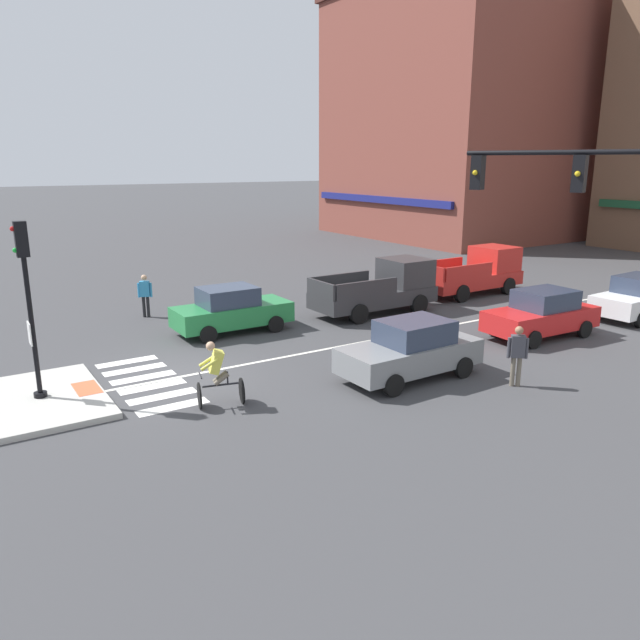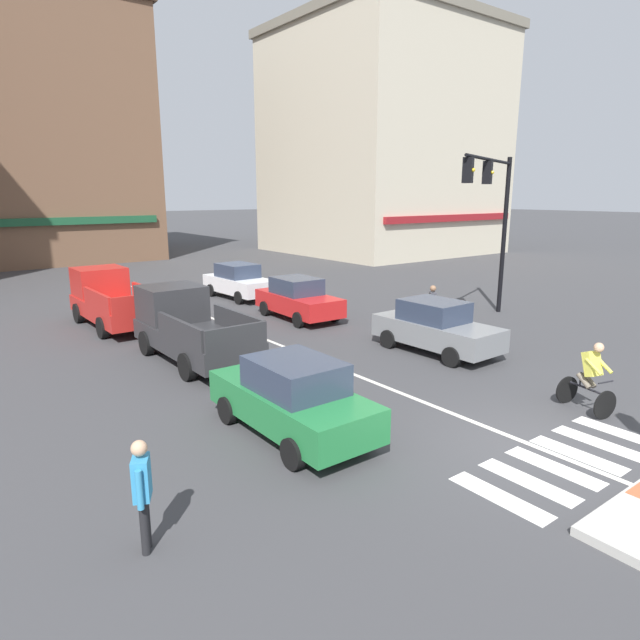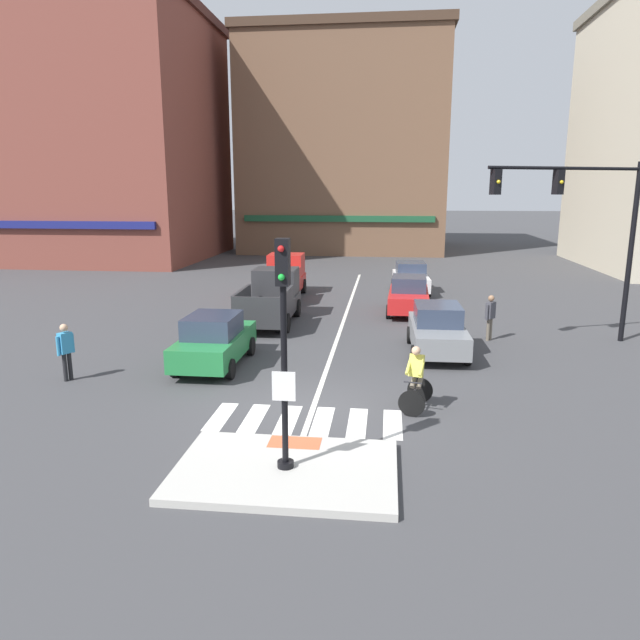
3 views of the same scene
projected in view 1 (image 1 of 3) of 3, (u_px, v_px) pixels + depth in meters
name	position (u px, v px, depth m)	size (l,w,h in m)	color
ground_plane	(173.00, 377.00, 17.12)	(300.00, 300.00, 0.00)	#3D3D3F
traffic_island	(41.00, 399.00, 15.32)	(4.27, 2.92, 0.15)	#B2AFA8
tactile_pad_front	(87.00, 388.00, 15.88)	(1.10, 0.60, 0.01)	#DB5B38
signal_pole	(28.00, 294.00, 14.63)	(0.44, 0.38, 4.38)	black
crosswalk_stripe_a	(127.00, 362.00, 18.43)	(0.44, 1.80, 0.01)	silver
crosswalk_stripe_b	(135.00, 369.00, 17.76)	(0.44, 1.80, 0.01)	silver
crosswalk_stripe_c	(143.00, 378.00, 17.08)	(0.44, 1.80, 0.01)	silver
crosswalk_stripe_d	(152.00, 386.00, 16.40)	(0.44, 1.80, 0.01)	silver
crosswalk_stripe_e	(162.00, 396.00, 15.73)	(0.44, 1.80, 0.01)	silver
crosswalk_stripe_f	(173.00, 407.00, 15.05)	(0.44, 1.80, 0.01)	silver
lane_centre_line	(439.00, 327.00, 22.24)	(0.14, 28.00, 0.01)	silver
traffic_light_mast	(639.00, 232.00, 12.77)	(5.51, 2.31, 6.32)	black
building_far_block	(462.00, 115.00, 48.52)	(17.89, 16.60, 18.95)	brown
car_grey_eastbound_mid	(411.00, 350.00, 16.91)	(1.91, 4.13, 1.64)	slate
car_red_eastbound_far	(542.00, 314.00, 20.88)	(1.96, 4.16, 1.64)	red
car_white_eastbound_distant	(639.00, 297.00, 23.42)	(2.00, 4.18, 1.64)	white
car_green_westbound_near	(231.00, 310.00, 21.45)	(1.86, 4.11, 1.64)	#237A3D
pickup_truck_red_westbound_distant	(477.00, 272.00, 27.77)	(2.14, 5.14, 2.08)	red
pickup_truck_charcoal_westbound_far	(383.00, 288.00, 24.27)	(2.10, 5.12, 2.08)	#2D2D30
cyclist	(217.00, 373.00, 14.88)	(0.90, 1.22, 1.68)	black
pedestrian_at_curb_left	(145.00, 292.00, 23.51)	(0.36, 0.50, 1.67)	black
pedestrian_waiting_far_side	(517.00, 351.00, 16.21)	(0.40, 0.44, 1.67)	#6B6051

